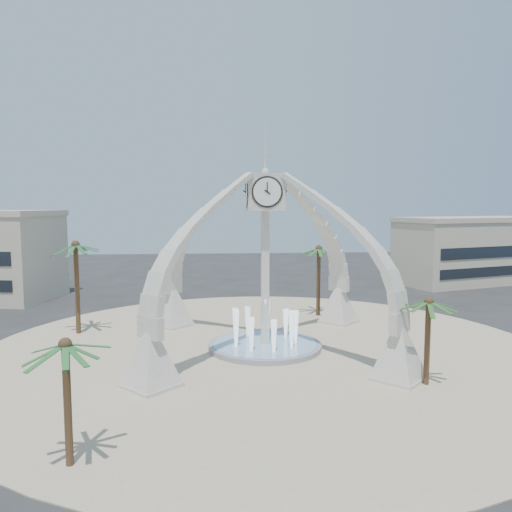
{
  "coord_description": "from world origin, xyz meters",
  "views": [
    {
      "loc": [
        -3.44,
        -34.35,
        10.21
      ],
      "look_at": [
        -0.47,
        2.0,
        6.44
      ],
      "focal_mm": 35.0,
      "sensor_mm": 36.0,
      "label": 1
    }
  ],
  "objects": [
    {
      "name": "plaza",
      "position": [
        0.0,
        0.0,
        0.03
      ],
      "size": [
        40.0,
        40.0,
        0.06
      ],
      "primitive_type": "cylinder",
      "color": "#BCAC8B",
      "rests_on": "ground"
    },
    {
      "name": "palm_east",
      "position": [
        8.42,
        -7.81,
        4.75
      ],
      "size": [
        3.84,
        3.84,
        5.46
      ],
      "rotation": [
        0.0,
        0.0,
        0.14
      ],
      "color": "brown",
      "rests_on": "ground"
    },
    {
      "name": "ground",
      "position": [
        0.0,
        0.0,
        0.0
      ],
      "size": [
        140.0,
        140.0,
        0.0
      ],
      "primitive_type": "plane",
      "color": "#282828",
      "rests_on": "ground"
    },
    {
      "name": "building_ne",
      "position": [
        30.0,
        28.0,
        4.31
      ],
      "size": [
        21.87,
        14.17,
        8.6
      ],
      "rotation": [
        0.0,
        0.0,
        0.31
      ],
      "color": "#BCB192",
      "rests_on": "ground"
    },
    {
      "name": "fountain",
      "position": [
        0.0,
        0.0,
        0.29
      ],
      "size": [
        8.0,
        8.0,
        3.62
      ],
      "color": "#9C9C9F",
      "rests_on": "ground"
    },
    {
      "name": "clock_tower",
      "position": [
        -0.0,
        -0.0,
        6.49
      ],
      "size": [
        17.94,
        17.94,
        16.3
      ],
      "color": "silver",
      "rests_on": "ground"
    },
    {
      "name": "palm_north",
      "position": [
        5.93,
        10.15,
        6.14
      ],
      "size": [
        4.47,
        4.47,
        6.97
      ],
      "rotation": [
        0.0,
        0.0,
        -0.16
      ],
      "color": "brown",
      "rests_on": "ground"
    },
    {
      "name": "palm_west",
      "position": [
        -14.32,
        5.34,
        6.98
      ],
      "size": [
        4.83,
        4.83,
        7.87
      ],
      "rotation": [
        0.0,
        0.0,
        -0.22
      ],
      "color": "brown",
      "rests_on": "ground"
    },
    {
      "name": "palm_south",
      "position": [
        -9.2,
        -15.24,
        4.82
      ],
      "size": [
        3.41,
        3.41,
        5.51
      ],
      "rotation": [
        0.0,
        0.0,
        -0.04
      ],
      "color": "brown",
      "rests_on": "ground"
    }
  ]
}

